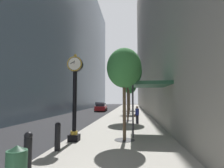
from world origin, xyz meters
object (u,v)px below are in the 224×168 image
object	(u,v)px
street_clock	(75,92)
pedestrian_walking	(137,114)
bollard_second	(58,136)
street_tree_near	(124,69)
street_tree_far	(130,86)
car_white_near	(100,106)
street_tree_mid_near	(128,72)
trash_bin	(16,165)
bollard_nearest	(28,151)
car_red_mid	(101,107)
street_tree_mid_far	(129,82)

from	to	relation	value
street_clock	pedestrian_walking	world-z (taller)	street_clock
bollard_second	street_tree_near	xyz separation A→B (m)	(2.83, 2.35, 3.31)
street_tree_far	car_white_near	size ratio (longest dim) A/B	1.49
street_tree_mid_near	street_tree_far	distance (m)	17.74
bollard_second	pedestrian_walking	xyz separation A→B (m)	(3.72, 9.20, 0.19)
street_tree_near	trash_bin	distance (m)	7.07
street_clock	bollard_second	xyz separation A→B (m)	(-0.16, -1.81, -1.96)
bollard_nearest	car_red_mid	xyz separation A→B (m)	(-2.57, 28.99, -0.00)
car_white_near	street_tree_far	bearing A→B (deg)	-31.36
street_clock	trash_bin	world-z (taller)	street_clock
street_clock	car_white_near	xyz separation A→B (m)	(-4.09, 31.26, -1.94)
street_tree_mid_far	car_white_near	distance (m)	15.23
street_tree_mid_near	pedestrian_walking	size ratio (longest dim) A/B	4.30
bollard_nearest	street_tree_near	distance (m)	6.38
bollard_nearest	car_red_mid	world-z (taller)	car_red_mid
bollard_second	street_tree_mid_far	xyz separation A→B (m)	(2.83, 20.08, 4.21)
street_tree_near	trash_bin	bearing A→B (deg)	-114.37
street_tree_mid_far	car_white_near	world-z (taller)	street_tree_mid_far
trash_bin	street_clock	bearing A→B (deg)	91.26
bollard_nearest	car_white_near	world-z (taller)	car_white_near
bollard_second	street_tree_near	world-z (taller)	street_tree_near
street_clock	car_red_mid	xyz separation A→B (m)	(-2.73, 24.87, -1.96)
bollard_second	car_white_near	bearing A→B (deg)	96.77
street_tree_near	street_tree_mid_near	bearing A→B (deg)	90.00
pedestrian_walking	car_white_near	world-z (taller)	pedestrian_walking
bollard_nearest	trash_bin	xyz separation A→B (m)	(0.28, -0.98, -0.10)
bollard_second	pedestrian_walking	world-z (taller)	pedestrian_walking
street_tree_mid_far	pedestrian_walking	size ratio (longest dim) A/B	3.87
street_clock	street_tree_far	distance (m)	27.37
bollard_nearest	street_tree_mid_near	distance (m)	14.52
street_tree_far	bollard_nearest	bearing A→B (deg)	-95.17
street_clock	pedestrian_walking	distance (m)	8.39
street_tree_far	car_white_near	world-z (taller)	street_tree_far
street_tree_mid_near	car_white_near	bearing A→B (deg)	107.18
street_tree_mid_far	pedestrian_walking	distance (m)	11.63
street_tree_mid_near	street_tree_mid_far	world-z (taller)	street_tree_mid_near
street_tree_mid_far	pedestrian_walking	bearing A→B (deg)	-85.35
street_tree_mid_near	car_white_near	world-z (taller)	street_tree_mid_near
street_tree_near	pedestrian_walking	bearing A→B (deg)	82.64
street_clock	car_white_near	world-z (taller)	street_clock
car_white_near	car_red_mid	world-z (taller)	car_white_near
street_tree_near	car_red_mid	xyz separation A→B (m)	(-5.40, 24.33, -3.31)
bollard_nearest	street_tree_near	world-z (taller)	street_tree_near
street_clock	trash_bin	distance (m)	5.50
street_tree_mid_near	bollard_nearest	bearing A→B (deg)	-101.82
trash_bin	street_tree_mid_near	bearing A→B (deg)	80.01
street_tree_mid_far	street_tree_mid_near	bearing A→B (deg)	-90.00
trash_bin	car_red_mid	world-z (taller)	car_red_mid
street_tree_mid_far	trash_bin	bearing A→B (deg)	-96.24
street_tree_far	street_clock	bearing A→B (deg)	-95.61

